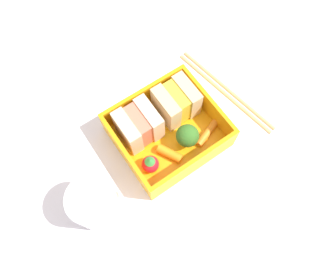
{
  "coord_description": "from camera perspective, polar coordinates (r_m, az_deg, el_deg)",
  "views": [
    {
      "loc": [
        -11.06,
        -15.99,
        49.23
      ],
      "look_at": [
        0.0,
        0.0,
        2.7
      ],
      "focal_mm": 35.0,
      "sensor_mm": 36.0,
      "label": 1
    }
  ],
  "objects": [
    {
      "name": "sandwich_center_left",
      "position": [
        0.51,
        1.44,
        4.99
      ],
      "size": [
        5.82,
        5.54,
        5.7
      ],
      "color": "#DEBB88",
      "rests_on": "bento_tray"
    },
    {
      "name": "broccoli_floret",
      "position": [
        0.49,
        3.41,
        -0.94
      ],
      "size": [
        3.54,
        3.54,
        4.4
      ],
      "color": "#8CD16B",
      "rests_on": "bento_tray"
    },
    {
      "name": "strawberry_far_left",
      "position": [
        0.49,
        -3.1,
        -5.84
      ],
      "size": [
        2.61,
        2.61,
        3.21
      ],
      "color": "red",
      "rests_on": "bento_tray"
    },
    {
      "name": "bento_rim",
      "position": [
        0.5,
        0.0,
        0.3
      ],
      "size": [
        15.66,
        14.11,
        4.36
      ],
      "color": "orange",
      "rests_on": "bento_tray"
    },
    {
      "name": "chopstick_pair",
      "position": [
        0.57,
        10.04,
        6.95
      ],
      "size": [
        4.94,
        20.74,
        0.7
      ],
      "color": "tan",
      "rests_on": "ground_plane"
    },
    {
      "name": "sandwich_left",
      "position": [
        0.5,
        -5.13,
        0.93
      ],
      "size": [
        5.82,
        5.54,
        5.7
      ],
      "color": "beige",
      "rests_on": "bento_tray"
    },
    {
      "name": "carrot_stick_left",
      "position": [
        0.52,
        6.85,
        -0.39
      ],
      "size": [
        5.02,
        2.66,
        1.14
      ],
      "primitive_type": "cylinder",
      "rotation": [
        1.57,
        0.0,
        5.04
      ],
      "color": "orange",
      "rests_on": "bento_tray"
    },
    {
      "name": "drinking_glass",
      "position": [
        0.48,
        -12.54,
        -12.28
      ],
      "size": [
        6.77,
        6.77,
        7.06
      ],
      "primitive_type": "cylinder",
      "color": "white",
      "rests_on": "ground_plane"
    },
    {
      "name": "ground_plane",
      "position": [
        0.54,
        0.0,
        -1.52
      ],
      "size": [
        120.0,
        120.0,
        2.0
      ],
      "primitive_type": "cube",
      "color": "white"
    },
    {
      "name": "bento_tray",
      "position": [
        0.52,
        0.0,
        -0.89
      ],
      "size": [
        15.66,
        14.11,
        1.2
      ],
      "primitive_type": "cube",
      "color": "orange",
      "rests_on": "ground_plane"
    },
    {
      "name": "carrot_stick_far_left",
      "position": [
        0.5,
        0.28,
        -4.03
      ],
      "size": [
        3.09,
        4.17,
        1.42
      ],
      "primitive_type": "cylinder",
      "rotation": [
        1.57,
        0.0,
        0.48
      ],
      "color": "orange",
      "rests_on": "bento_tray"
    }
  ]
}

